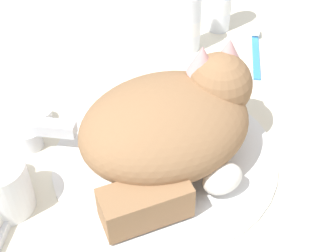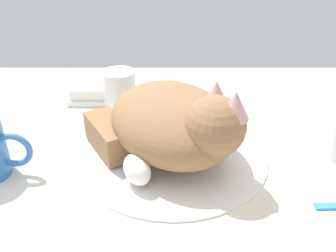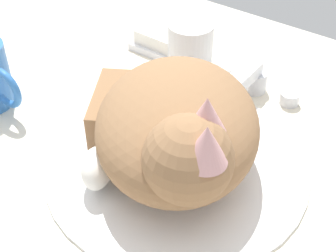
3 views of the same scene
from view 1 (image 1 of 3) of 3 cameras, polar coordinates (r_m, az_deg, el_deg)
The scene contains 7 objects.
ground_plane at distance 71.95cm, azimuth -0.33°, elevation -4.66°, with size 110.00×82.50×3.00cm, color silver.
sink_basin at distance 70.51cm, azimuth -0.34°, elevation -3.62°, with size 32.27×32.27×0.87cm, color white.
faucet at distance 73.54cm, azimuth -15.08°, elevation -1.14°, with size 14.13×8.97×5.20cm.
cat at distance 66.09cm, azimuth 0.66°, elevation 0.35°, with size 30.05×30.20×14.77cm.
rinse_cup at distance 65.85cm, azimuth -18.63°, elevation -6.76°, with size 6.94×6.94×7.76cm.
toothpaste_bottle at distance 88.71cm, azimuth 2.55°, elevation 12.17°, with size 4.02×4.02×12.62cm.
toothbrush at distance 91.79cm, azimuth 10.18°, elevation 8.69°, with size 14.63×1.83×1.60cm.
Camera 1 is at (-47.16, -6.77, 52.41)cm, focal length 52.39 mm.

